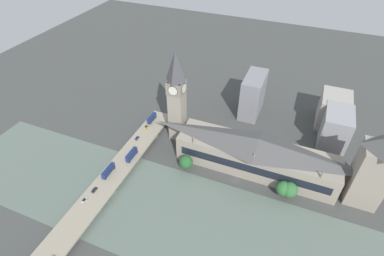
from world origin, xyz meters
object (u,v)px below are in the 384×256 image
Objects in this scene: clock_tower at (177,96)px; car_southbound_lead at (146,127)px; double_decker_bus_rear at (152,118)px; car_northbound_tail at (84,200)px; car_northbound_mid at (94,190)px; double_decker_bus_mid at (108,171)px; double_decker_bus_lead at (132,155)px; road_bridge at (104,187)px; parliament_hall at (256,154)px; victoria_tower at (372,170)px; car_southbound_mid at (137,138)px.

clock_tower is 15.09× the size of car_southbound_lead.
clock_tower reaches higher than double_decker_bus_rear.
car_northbound_mid is at bearing -5.07° from car_northbound_tail.
car_northbound_tail is at bearing 162.31° from clock_tower.
double_decker_bus_lead is at bearing -18.98° from double_decker_bus_mid.
double_decker_bus_rear is (41.69, 6.70, -0.15)m from double_decker_bus_lead.
double_decker_bus_mid reaches higher than car_southbound_lead.
double_decker_bus_lead is at bearing -6.62° from road_bridge.
parliament_hall reaches higher than car_southbound_lead.
parliament_hall is 96.58m from double_decker_bus_mid.
victoria_tower is 152.74m from double_decker_bus_rear.
victoria_tower reaches higher than double_decker_bus_lead.
car_southbound_mid is (-14.23, -0.07, -0.02)m from car_southbound_lead.
double_decker_bus_mid is 15.26m from car_northbound_mid.
car_northbound_tail is (-13.87, 3.90, 1.53)m from road_bridge.
double_decker_bus_lead is at bearing -170.87° from double_decker_bus_rear.
double_decker_bus_lead is 1.07× the size of double_decker_bus_rear.
double_decker_bus_lead is 2.79× the size of car_southbound_mid.
victoria_tower reaches higher than car_northbound_mid.
car_southbound_mid is (46.53, 3.32, 1.51)m from road_bridge.
car_southbound_mid is (-7.74, 150.84, -19.40)m from victoria_tower.
road_bridge is at bearing -177.21° from double_decker_bus_rear.
car_southbound_mid is at bearing 0.20° from car_northbound_mid.
car_northbound_tail is at bearing 170.33° from double_decker_bus_lead.
parliament_hall reaches higher than car_northbound_tail.
double_decker_bus_lead is at bearing -160.13° from car_southbound_mid.
double_decker_bus_mid is at bearing -2.04° from car_northbound_tail.
road_bridge is 28.69m from double_decker_bus_lead.
double_decker_bus_rear is at bearing 79.62° from parliament_hall.
parliament_hall is at bearing -100.18° from clock_tower.
victoria_tower is at bearing -69.80° from road_bridge.
car_northbound_tail is (-83.82, 0.49, -1.97)m from double_decker_bus_rear.
clock_tower is 5.90× the size of double_decker_bus_lead.
victoria_tower is 163.16m from car_northbound_mid.
parliament_hall is 25.38× the size of car_northbound_mid.
double_decker_bus_lead reaches higher than car_southbound_mid.
clock_tower is 38.77m from double_decker_bus_rear.
car_northbound_tail is (-68.08, 86.42, -7.86)m from parliament_hall.
car_southbound_lead is (74.63, -0.52, 0.01)m from car_northbound_tail.
car_southbound_mid is at bearing -0.55° from car_northbound_tail.
parliament_hall is at bearing -56.69° from road_bridge.
road_bridge is 10.86m from double_decker_bus_mid.
car_southbound_mid is at bearing 95.12° from parliament_hall.
car_northbound_mid is 0.97× the size of car_southbound_mid.
parliament_hall reaches higher than car_northbound_mid.
double_decker_bus_mid is 36.73m from car_southbound_mid.
double_decker_bus_lead is at bearing 108.13° from parliament_hall.
car_northbound_tail is (-23.72, 0.84, -1.89)m from double_decker_bus_mid.
victoria_tower is at bearing -94.95° from clock_tower.
double_decker_bus_lead is (-25.95, 79.24, -5.75)m from parliament_hall.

